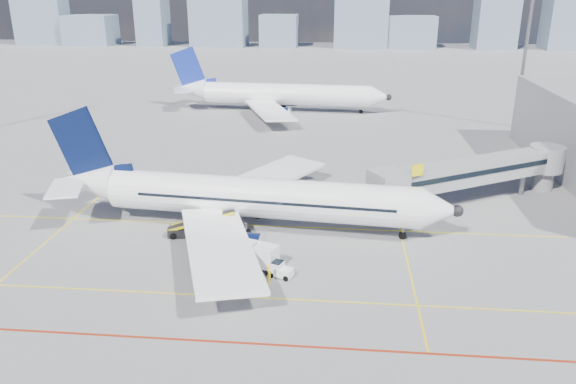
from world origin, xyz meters
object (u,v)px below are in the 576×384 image
at_px(second_aircraft, 277,95).
at_px(belt_loader, 194,229).
at_px(ramp_worker, 269,274).
at_px(cargo_dolly, 255,255).
at_px(baggage_tug, 280,270).
at_px(main_aircraft, 244,197).

relative_size(second_aircraft, belt_loader, 6.44).
height_order(belt_loader, ramp_worker, belt_loader).
height_order(second_aircraft, cargo_dolly, second_aircraft).
height_order(cargo_dolly, ramp_worker, cargo_dolly).
relative_size(second_aircraft, baggage_tug, 19.61).
distance_m(baggage_tug, ramp_worker, 1.51).
height_order(second_aircraft, ramp_worker, second_aircraft).
height_order(main_aircraft, cargo_dolly, main_aircraft).
bearing_deg(ramp_worker, belt_loader, 39.64).
relative_size(second_aircraft, ramp_worker, 25.25).
relative_size(cargo_dolly, ramp_worker, 2.61).
relative_size(main_aircraft, second_aircraft, 0.96).
height_order(cargo_dolly, belt_loader, belt_loader).
height_order(main_aircraft, baggage_tug, main_aircraft).
bearing_deg(main_aircraft, second_aircraft, 98.38).
height_order(main_aircraft, second_aircraft, second_aircraft).
bearing_deg(main_aircraft, baggage_tug, -59.70).
bearing_deg(cargo_dolly, belt_loader, 158.81).
bearing_deg(main_aircraft, cargo_dolly, -69.36).
xyz_separation_m(main_aircraft, second_aircraft, (-3.10, 56.68, -0.00)).
relative_size(belt_loader, ramp_worker, 3.92).
xyz_separation_m(main_aircraft, ramp_worker, (3.88, -11.25, -2.36)).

